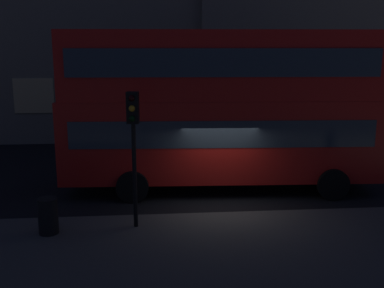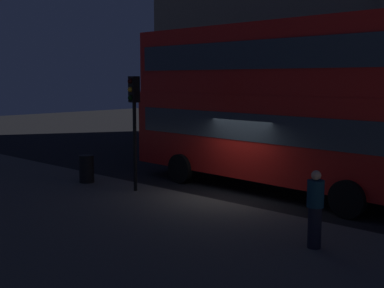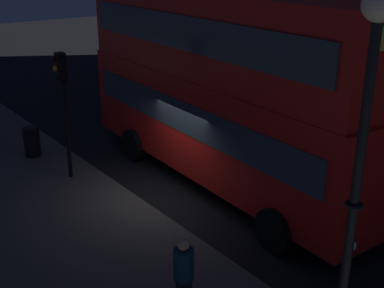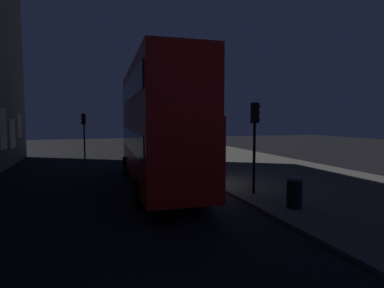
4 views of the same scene
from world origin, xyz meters
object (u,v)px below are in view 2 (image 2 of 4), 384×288
double_decker_bus (269,100)px  traffic_light_near_kerb (134,109)px  litter_bin (87,169)px  pedestrian (315,208)px

double_decker_bus → traffic_light_near_kerb: (-2.89, -3.51, -0.28)m
double_decker_bus → traffic_light_near_kerb: bearing=-126.8°
traffic_light_near_kerb → litter_bin: (-2.34, -0.26, -2.24)m
double_decker_bus → traffic_light_near_kerb: double_decker_bus is taller
pedestrian → litter_bin: 9.69m
double_decker_bus → litter_bin: bearing=-141.6°
pedestrian → litter_bin: bearing=15.6°
double_decker_bus → pedestrian: bearing=-43.5°
double_decker_bus → pedestrian: 6.72m
litter_bin → traffic_light_near_kerb: bearing=6.5°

